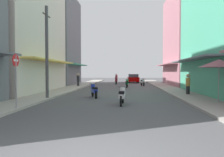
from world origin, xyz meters
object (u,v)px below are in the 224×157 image
parked_car (133,78)px  motorbike_white (122,96)px  motorbike_blue (94,91)px  vendor_umbrella (219,63)px  pedestrian_far (188,83)px  street_sign_no_entry (16,74)px  motorbike_maroon (116,79)px  pedestrian_midway (78,79)px  motorbike_green (127,83)px  motorbike_silver (143,82)px  utility_pole (47,52)px

parked_car → motorbike_white: bearing=-92.9°
motorbike_blue → vendor_umbrella: bearing=-18.7°
pedestrian_far → street_sign_no_entry: street_sign_no_entry is taller
motorbike_maroon → pedestrian_midway: (-4.38, -5.66, 0.23)m
motorbike_maroon → pedestrian_far: 16.27m
motorbike_green → street_sign_no_entry: (-5.14, -15.41, 1.21)m
motorbike_maroon → vendor_umbrella: 20.58m
parked_car → pedestrian_midway: size_ratio=2.52×
motorbike_maroon → street_sign_no_entry: (-3.55, -22.25, 1.01)m
motorbike_blue → pedestrian_midway: size_ratio=1.05×
motorbike_green → motorbike_white: bearing=-91.1°
motorbike_green → motorbike_blue: same height
parked_car → pedestrian_midway: bearing=-123.9°
parked_car → pedestrian_far: (3.66, -19.71, 0.21)m
motorbike_maroon → motorbike_silver: motorbike_maroon is taller
motorbike_green → pedestrian_far: (4.65, -8.20, 0.45)m
motorbike_white → utility_pole: bearing=158.7°
motorbike_maroon → vendor_umbrella: (6.76, -19.38, 1.60)m
motorbike_maroon → parked_car: bearing=61.2°
motorbike_silver → pedestrian_midway: bearing=-165.2°
motorbike_blue → pedestrian_midway: 11.79m
motorbike_silver → vendor_umbrella: size_ratio=0.71×
motorbike_maroon → motorbike_white: 20.00m
motorbike_white → vendor_umbrella: size_ratio=0.72×
motorbike_green → motorbike_maroon: motorbike_maroon is taller
motorbike_white → motorbike_green: bearing=88.9°
utility_pole → street_sign_no_entry: 4.47m
motorbike_blue → parked_car: (3.28, 21.53, 0.24)m
motorbike_silver → utility_pole: utility_pole is taller
motorbike_white → parked_car: (1.24, 24.63, 0.24)m
motorbike_green → street_sign_no_entry: 16.29m
motorbike_blue → parked_car: size_ratio=0.42×
motorbike_silver → pedestrian_midway: 8.26m
parked_car → vendor_umbrella: vendor_umbrella is taller
vendor_umbrella → utility_pole: (-10.41, 1.37, 0.83)m
pedestrian_midway → vendor_umbrella: size_ratio=0.66×
motorbike_white → motorbike_silver: 16.56m
parked_car → motorbike_green: bearing=-94.9°
motorbike_green → vendor_umbrella: 13.69m
pedestrian_midway → street_sign_no_entry: (0.83, -16.59, 0.78)m
parked_car → vendor_umbrella: bearing=-80.1°
motorbike_green → pedestrian_midway: pedestrian_midway is taller
vendor_umbrella → street_sign_no_entry: size_ratio=0.95×
motorbike_silver → motorbike_maroon: bearing=135.4°
motorbike_silver → pedestrian_far: 11.80m
motorbike_silver → pedestrian_far: size_ratio=1.07×
motorbike_maroon → vendor_umbrella: vendor_umbrella is taller
parked_car → utility_pole: 23.65m
pedestrian_far → vendor_umbrella: 4.58m
motorbike_silver → motorbike_blue: bearing=-107.9°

